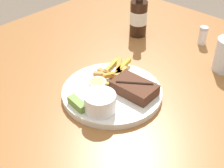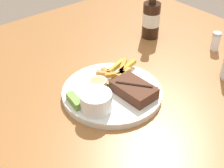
{
  "view_description": "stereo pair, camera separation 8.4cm",
  "coord_description": "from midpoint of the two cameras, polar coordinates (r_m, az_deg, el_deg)",
  "views": [
    {
      "loc": [
        0.46,
        -0.5,
        1.29
      ],
      "look_at": [
        0.0,
        0.0,
        0.79
      ],
      "focal_mm": 50.0,
      "sensor_mm": 36.0,
      "label": 1
    },
    {
      "loc": [
        0.52,
        -0.43,
        1.29
      ],
      "look_at": [
        0.0,
        0.0,
        0.79
      ],
      "focal_mm": 50.0,
      "sensor_mm": 36.0,
      "label": 2
    }
  ],
  "objects": [
    {
      "name": "knife_utensil",
      "position": [
        0.86,
        -0.75,
        -0.79
      ],
      "size": [
        0.09,
        0.15,
        0.01
      ],
      "rotation": [
        0.0,
        0.0,
        1.06
      ],
      "color": "#B7B7BC",
      "rests_on": "dinner_plate"
    },
    {
      "name": "fork_utensil",
      "position": [
        0.91,
        -3.82,
        1.58
      ],
      "size": [
        0.12,
        0.08,
        0.0
      ],
      "rotation": [
        0.0,
        0.0,
        5.73
      ],
      "color": "#B7B7BC",
      "rests_on": "dinner_plate"
    },
    {
      "name": "dinner_plate",
      "position": [
        0.86,
        -2.8,
        -1.65
      ],
      "size": [
        0.28,
        0.28,
        0.02
      ],
      "color": "silver",
      "rests_on": "dining_table"
    },
    {
      "name": "dipping_sauce_cup",
      "position": [
        0.85,
        -5.48,
        -0.24
      ],
      "size": [
        0.05,
        0.05,
        0.03
      ],
      "color": "silver",
      "rests_on": "dinner_plate"
    },
    {
      "name": "salt_shaker",
      "position": [
        1.13,
        14.23,
        8.55
      ],
      "size": [
        0.03,
        0.03,
        0.07
      ],
      "color": "white",
      "rests_on": "dining_table"
    },
    {
      "name": "dining_table",
      "position": [
        0.91,
        -2.66,
        -5.58
      ],
      "size": [
        1.23,
        1.34,
        0.75
      ],
      "color": "#935B2D",
      "rests_on": "ground_plane"
    },
    {
      "name": "fries_pile",
      "position": [
        0.91,
        -1.84,
        1.99
      ],
      "size": [
        0.13,
        0.14,
        0.02
      ],
      "color": "#C8853C",
      "rests_on": "dinner_plate"
    },
    {
      "name": "beer_bottle",
      "position": [
        1.14,
        2.72,
        12.22
      ],
      "size": [
        0.06,
        0.06,
        0.21
      ],
      "color": "black",
      "rests_on": "dining_table"
    },
    {
      "name": "coleslaw_cup",
      "position": [
        0.78,
        -5.31,
        -3.31
      ],
      "size": [
        0.08,
        0.08,
        0.05
      ],
      "color": "white",
      "rests_on": "dinner_plate"
    },
    {
      "name": "steak_portion",
      "position": [
        0.84,
        1.22,
        -0.82
      ],
      "size": [
        0.12,
        0.08,
        0.03
      ],
      "color": "#512D1E",
      "rests_on": "dinner_plate"
    },
    {
      "name": "pickle_spear",
      "position": [
        0.8,
        -9.35,
        -3.68
      ],
      "size": [
        0.06,
        0.03,
        0.02
      ],
      "color": "olive",
      "rests_on": "dinner_plate"
    }
  ]
}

